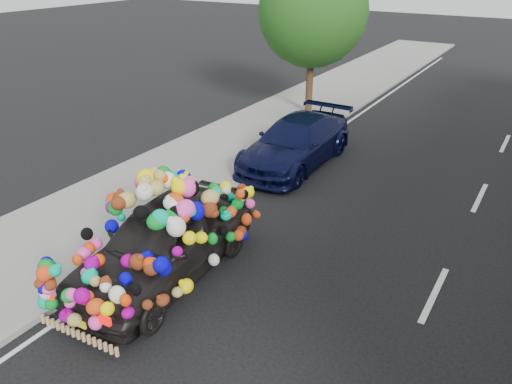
% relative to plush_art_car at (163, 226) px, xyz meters
% --- Properties ---
extents(ground, '(100.00, 100.00, 0.00)m').
position_rel_plush_art_car_xyz_m(ground, '(1.29, 2.20, -1.15)').
color(ground, black).
rests_on(ground, ground).
extents(sidewalk, '(4.00, 60.00, 0.12)m').
position_rel_plush_art_car_xyz_m(sidewalk, '(-3.01, 2.20, -1.09)').
color(sidewalk, gray).
rests_on(sidewalk, ground).
extents(kerb, '(0.15, 60.00, 0.13)m').
position_rel_plush_art_car_xyz_m(kerb, '(-1.06, 2.20, -1.09)').
color(kerb, gray).
rests_on(kerb, ground).
extents(lane_markings, '(6.00, 50.00, 0.01)m').
position_rel_plush_art_car_xyz_m(lane_markings, '(4.89, 2.20, -1.15)').
color(lane_markings, silver).
rests_on(lane_markings, ground).
extents(tree_near_sidewalk, '(4.20, 4.20, 6.13)m').
position_rel_plush_art_car_xyz_m(tree_near_sidewalk, '(-2.51, 11.70, 2.87)').
color(tree_near_sidewalk, '#332114').
rests_on(tree_near_sidewalk, ground).
extents(plush_art_car, '(2.51, 4.98, 2.24)m').
position_rel_plush_art_car_xyz_m(plush_art_car, '(0.00, 0.00, 0.00)').
color(plush_art_car, black).
rests_on(plush_art_car, ground).
extents(navy_sedan, '(2.04, 4.98, 1.44)m').
position_rel_plush_art_car_xyz_m(navy_sedan, '(-0.51, 6.70, -0.43)').
color(navy_sedan, black).
rests_on(navy_sedan, ground).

